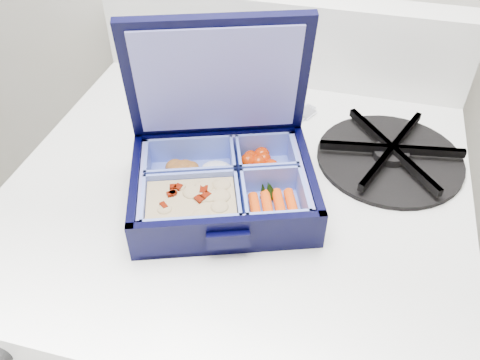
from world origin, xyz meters
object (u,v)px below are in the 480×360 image
(stove, at_px, (241,349))
(bento_box, at_px, (223,187))
(fork, at_px, (277,137))
(burner_grate, at_px, (391,152))

(stove, height_order, bento_box, bento_box)
(stove, height_order, fork, fork)
(bento_box, relative_size, fork, 1.34)
(bento_box, xyz_separation_m, burner_grate, (0.19, 0.13, -0.01))
(bento_box, relative_size, burner_grate, 1.10)
(stove, bearing_deg, bento_box, -98.82)
(burner_grate, height_order, fork, burner_grate)
(bento_box, bearing_deg, burner_grate, 14.88)
(bento_box, distance_m, fork, 0.15)
(bento_box, height_order, fork, bento_box)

